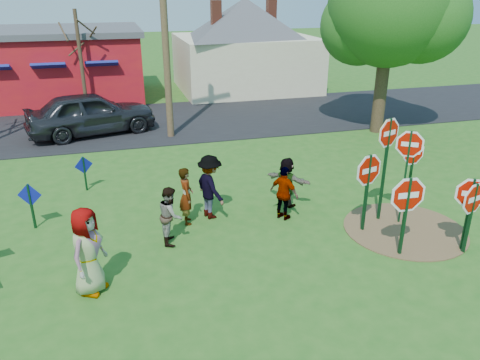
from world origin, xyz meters
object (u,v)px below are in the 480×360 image
object	(u,v)px
utility_pole	(164,19)
stop_sign_d	(413,158)
person_a	(88,251)
stop_sign_c	(408,156)
leafy_tree	(393,11)
person_b	(186,196)
stop_sign_a	(407,200)
stop_sign_b	(388,144)
suv	(91,113)

from	to	relation	value
utility_pole	stop_sign_d	bearing A→B (deg)	-57.33
person_a	utility_pole	size ratio (longest dim) A/B	0.21
stop_sign_c	utility_pole	distance (m)	11.19
stop_sign_d	leafy_tree	bearing A→B (deg)	59.07
stop_sign_c	person_b	xyz separation A→B (m)	(-5.61, 1.55, -1.14)
stop_sign_a	person_a	size ratio (longest dim) A/B	1.12
stop_sign_b	leafy_tree	distance (m)	9.37
stop_sign_b	person_a	size ratio (longest dim) A/B	1.57
person_a	person_b	world-z (taller)	person_a
person_a	leafy_tree	world-z (taller)	leafy_tree
stop_sign_b	person_a	xyz separation A→B (m)	(-7.62, -1.31, -1.25)
stop_sign_b	suv	xyz separation A→B (m)	(-7.75, 10.55, -1.26)
person_b	utility_pole	distance (m)	9.01
stop_sign_b	person_a	bearing A→B (deg)	169.43
suv	stop_sign_b	bearing A→B (deg)	-158.23
person_b	person_a	bearing A→B (deg)	137.67
person_b	suv	distance (m)	9.66
stop_sign_d	leafy_tree	distance (m)	8.74
person_a	utility_pole	world-z (taller)	utility_pole
utility_pole	leafy_tree	xyz separation A→B (m)	(9.10, -1.63, 0.25)
suv	utility_pole	world-z (taller)	utility_pole
stop_sign_a	person_b	world-z (taller)	stop_sign_a
stop_sign_a	stop_sign_b	bearing A→B (deg)	78.46
stop_sign_d	suv	xyz separation A→B (m)	(-8.91, 10.13, -0.60)
stop_sign_b	stop_sign_d	world-z (taller)	stop_sign_b
suv	stop_sign_c	bearing A→B (deg)	-157.45
person_a	leafy_tree	distance (m)	15.69
stop_sign_d	stop_sign_b	bearing A→B (deg)	-165.59
stop_sign_a	utility_pole	size ratio (longest dim) A/B	0.24
stop_sign_c	leafy_tree	world-z (taller)	leafy_tree
stop_sign_d	person_b	xyz separation A→B (m)	(-6.31, 0.83, -0.75)
stop_sign_c	utility_pole	xyz separation A→B (m)	(-4.98, 9.59, 2.89)
leafy_tree	stop_sign_d	bearing A→B (deg)	-115.28
stop_sign_a	suv	xyz separation A→B (m)	(-7.28, 12.32, -0.48)
stop_sign_c	person_a	xyz separation A→B (m)	(-8.08, -1.00, -0.97)
stop_sign_a	stop_sign_b	distance (m)	1.99
person_a	leafy_tree	xyz separation A→B (m)	(12.20, 8.96, 4.11)
stop_sign_a	suv	size ratio (longest dim) A/B	0.40
suv	utility_pole	xyz separation A→B (m)	(3.23, -1.26, 3.88)
suv	leafy_tree	distance (m)	13.32
stop_sign_a	person_b	xyz separation A→B (m)	(-4.68, 3.02, -0.64)
stop_sign_c	stop_sign_a	bearing A→B (deg)	-90.25
stop_sign_a	leafy_tree	bearing A→B (deg)	65.27
person_a	utility_pole	xyz separation A→B (m)	(3.10, 10.59, 3.86)
person_b	suv	bearing A→B (deg)	17.28
stop_sign_c	person_a	size ratio (longest dim) A/B	1.42
stop_sign_c	suv	bearing A→B (deg)	159.12
leafy_tree	person_b	bearing A→B (deg)	-146.64
person_b	stop_sign_c	bearing A→B (deg)	-103.83
person_a	stop_sign_a	bearing A→B (deg)	-62.66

